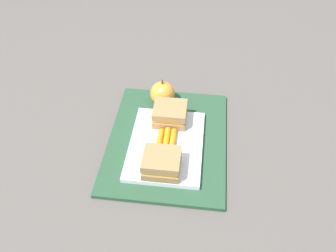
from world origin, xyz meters
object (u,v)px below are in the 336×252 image
Objects in this scene: food_tray at (166,145)px; apple at (163,93)px; sandwich_half_right at (170,114)px; carrot_sticks_bundle at (166,141)px; sandwich_half_left at (162,163)px.

food_tray is 3.03× the size of apple.
carrot_sticks_bundle is at bearing -179.90° from sandwich_half_right.
sandwich_half_right is at bearing 0.00° from food_tray.
sandwich_half_right is 0.08m from apple.
apple is at bearing 6.95° from sandwich_half_left.
sandwich_half_right is at bearing 0.10° from carrot_sticks_bundle.
sandwich_half_right is 1.05× the size of apple.
food_tray is at bearing 25.66° from carrot_sticks_bundle.
sandwich_half_right is (0.08, 0.00, 0.03)m from food_tray.
carrot_sticks_bundle is 0.16m from apple.
sandwich_half_left is 0.24m from apple.
sandwich_half_left is 1.00× the size of sandwich_half_right.
sandwich_half_right is 0.08m from carrot_sticks_bundle.
sandwich_half_left is 1.04× the size of carrot_sticks_bundle.
apple reaches higher than food_tray.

